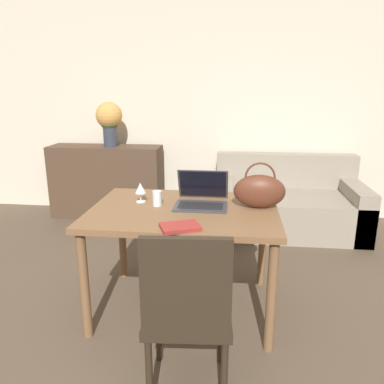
% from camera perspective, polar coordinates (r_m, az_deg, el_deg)
% --- Properties ---
extents(wall_back, '(10.00, 0.06, 2.70)m').
position_cam_1_polar(wall_back, '(4.73, 1.49, 12.87)').
color(wall_back, beige).
rests_on(wall_back, ground_plane).
extents(dining_table, '(1.29, 0.93, 0.77)m').
position_cam_1_polar(dining_table, '(2.62, -1.24, -4.37)').
color(dining_table, brown).
rests_on(dining_table, ground_plane).
extents(chair, '(0.47, 0.47, 0.95)m').
position_cam_1_polar(chair, '(1.94, -0.71, -17.19)').
color(chair, '#2D2319').
rests_on(chair, ground_plane).
extents(couch, '(1.64, 0.95, 0.82)m').
position_cam_1_polar(couch, '(4.42, 14.22, -1.98)').
color(couch, gray).
rests_on(couch, ground_plane).
extents(sideboard, '(1.37, 0.40, 0.89)m').
position_cam_1_polar(sideboard, '(4.79, -12.84, 1.56)').
color(sideboard, '#4C3828').
rests_on(sideboard, ground_plane).
extents(laptop, '(0.37, 0.35, 0.24)m').
position_cam_1_polar(laptop, '(2.67, 1.49, -0.56)').
color(laptop, '#38383D').
rests_on(laptop, dining_table).
extents(drinking_glass, '(0.06, 0.06, 0.11)m').
position_cam_1_polar(drinking_glass, '(2.65, -5.32, -0.97)').
color(drinking_glass, silver).
rests_on(drinking_glass, dining_table).
extents(wine_glass, '(0.08, 0.08, 0.15)m').
position_cam_1_polar(wine_glass, '(2.73, -7.88, 0.48)').
color(wine_glass, silver).
rests_on(wine_glass, dining_table).
extents(handbag, '(0.36, 0.16, 0.32)m').
position_cam_1_polar(handbag, '(2.62, 10.24, 0.19)').
color(handbag, '#592D1E').
rests_on(handbag, dining_table).
extents(flower_vase, '(0.31, 0.31, 0.53)m').
position_cam_1_polar(flower_vase, '(4.63, -12.50, 10.75)').
color(flower_vase, '#333847').
rests_on(flower_vase, sideboard).
extents(book, '(0.27, 0.24, 0.02)m').
position_cam_1_polar(book, '(2.22, -1.82, -5.35)').
color(book, maroon).
rests_on(book, dining_table).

